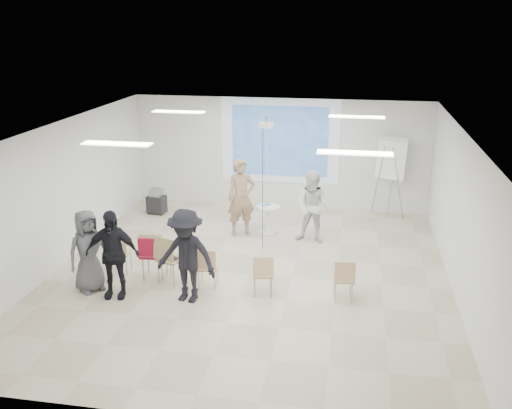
% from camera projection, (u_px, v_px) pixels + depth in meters
% --- Properties ---
extents(floor, '(8.00, 9.00, 0.10)m').
position_uv_depth(floor, '(249.00, 276.00, 11.71)').
color(floor, beige).
rests_on(floor, ground).
extents(ceiling, '(8.00, 9.00, 0.10)m').
position_uv_depth(ceiling, '(249.00, 127.00, 10.74)').
color(ceiling, white).
rests_on(ceiling, wall_back).
extents(wall_back, '(8.00, 0.10, 3.00)m').
position_uv_depth(wall_back, '(280.00, 153.00, 15.48)').
color(wall_back, silver).
rests_on(wall_back, floor).
extents(wall_left, '(0.10, 9.00, 3.00)m').
position_uv_depth(wall_left, '(59.00, 194.00, 11.89)').
color(wall_left, silver).
rests_on(wall_left, floor).
extents(wall_right, '(0.10, 9.00, 3.00)m').
position_uv_depth(wall_right, '(464.00, 217.00, 10.55)').
color(wall_right, silver).
rests_on(wall_right, floor).
extents(projection_halo, '(3.20, 0.01, 2.30)m').
position_uv_depth(projection_halo, '(280.00, 141.00, 15.31)').
color(projection_halo, silver).
rests_on(projection_halo, wall_back).
extents(projection_image, '(2.60, 0.01, 1.90)m').
position_uv_depth(projection_image, '(280.00, 141.00, 15.29)').
color(projection_image, '#2F62A3').
rests_on(projection_image, wall_back).
extents(pedestal_table, '(0.75, 0.75, 0.72)m').
position_uv_depth(pedestal_table, '(268.00, 218.00, 13.78)').
color(pedestal_table, silver).
rests_on(pedestal_table, floor).
extents(player_left, '(0.93, 0.82, 2.12)m').
position_uv_depth(player_left, '(241.00, 193.00, 13.52)').
color(player_left, '#A08062').
rests_on(player_left, floor).
extents(player_right, '(1.02, 0.87, 1.89)m').
position_uv_depth(player_right, '(313.00, 203.00, 13.10)').
color(player_right, white).
rests_on(player_right, floor).
extents(controller_left, '(0.09, 0.13, 0.04)m').
position_uv_depth(controller_left, '(251.00, 176.00, 13.62)').
color(controller_left, white).
rests_on(controller_left, player_left).
extents(controller_right, '(0.06, 0.13, 0.04)m').
position_uv_depth(controller_right, '(307.00, 186.00, 13.26)').
color(controller_right, white).
rests_on(controller_right, player_right).
extents(chair_far_left, '(0.44, 0.47, 0.86)m').
position_uv_depth(chair_far_left, '(119.00, 250.00, 11.58)').
color(chair_far_left, tan).
rests_on(chair_far_left, floor).
extents(chair_left_mid, '(0.51, 0.54, 1.01)m').
position_uv_depth(chair_left_mid, '(153.00, 252.00, 11.28)').
color(chair_left_mid, tan).
rests_on(chair_left_mid, floor).
extents(chair_left_inner, '(0.62, 0.64, 1.00)m').
position_uv_depth(chair_left_inner, '(169.00, 256.00, 11.11)').
color(chair_left_inner, tan).
rests_on(chair_left_inner, floor).
extents(chair_center, '(0.41, 0.44, 0.82)m').
position_uv_depth(chair_center, '(207.00, 265.00, 10.94)').
color(chair_center, tan).
rests_on(chair_center, floor).
extents(chair_right_inner, '(0.46, 0.49, 0.83)m').
position_uv_depth(chair_right_inner, '(263.00, 272.00, 10.65)').
color(chair_right_inner, tan).
rests_on(chair_right_inner, floor).
extents(chair_right_far, '(0.42, 0.45, 0.81)m').
position_uv_depth(chair_right_far, '(344.00, 277.00, 10.47)').
color(chair_right_far, tan).
rests_on(chair_right_far, floor).
extents(red_jacket, '(0.46, 0.14, 0.43)m').
position_uv_depth(red_jacket, '(150.00, 249.00, 11.12)').
color(red_jacket, '#AB152F').
rests_on(red_jacket, chair_left_mid).
extents(laptop, '(0.44, 0.38, 0.03)m').
position_uv_depth(laptop, '(172.00, 256.00, 11.21)').
color(laptop, black).
rests_on(laptop, chair_left_inner).
extents(audience_left, '(1.21, 0.81, 1.96)m').
position_uv_depth(audience_left, '(112.00, 248.00, 10.49)').
color(audience_left, black).
rests_on(audience_left, floor).
extents(audience_mid, '(1.41, 0.94, 2.02)m').
position_uv_depth(audience_mid, '(186.00, 250.00, 10.32)').
color(audience_mid, black).
rests_on(audience_mid, floor).
extents(audience_outer, '(1.02, 1.05, 1.81)m').
position_uv_depth(audience_outer, '(88.00, 246.00, 10.76)').
color(audience_outer, '#56565B').
rests_on(audience_outer, floor).
extents(flipchart_easel, '(0.85, 0.68, 2.10)m').
position_uv_depth(flipchart_easel, '(391.00, 159.00, 14.63)').
color(flipchart_easel, gray).
rests_on(flipchart_easel, floor).
extents(av_cart, '(0.50, 0.42, 0.68)m').
position_uv_depth(av_cart, '(157.00, 202.00, 15.24)').
color(av_cart, black).
rests_on(av_cart, floor).
extents(ceiling_projector, '(0.30, 0.25, 3.00)m').
position_uv_depth(ceiling_projector, '(266.00, 131.00, 12.23)').
color(ceiling_projector, white).
rests_on(ceiling_projector, ceiling).
extents(fluor_panel_nw, '(1.20, 0.30, 0.02)m').
position_uv_depth(fluor_panel_nw, '(179.00, 112.00, 12.96)').
color(fluor_panel_nw, white).
rests_on(fluor_panel_nw, ceiling).
extents(fluor_panel_ne, '(1.20, 0.30, 0.02)m').
position_uv_depth(fluor_panel_ne, '(357.00, 117.00, 12.30)').
color(fluor_panel_ne, white).
rests_on(fluor_panel_ne, ceiling).
extents(fluor_panel_sw, '(1.20, 0.30, 0.02)m').
position_uv_depth(fluor_panel_sw, '(117.00, 144.00, 9.69)').
color(fluor_panel_sw, white).
rests_on(fluor_panel_sw, ceiling).
extents(fluor_panel_se, '(1.20, 0.30, 0.02)m').
position_uv_depth(fluor_panel_se, '(355.00, 153.00, 9.03)').
color(fluor_panel_se, white).
rests_on(fluor_panel_se, ceiling).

